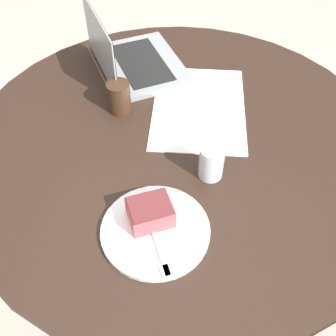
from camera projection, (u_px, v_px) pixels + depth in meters
name	position (u px, v px, depth m)	size (l,w,h in m)	color
ground_plane	(175.00, 264.00, 1.68)	(12.00, 12.00, 0.00)	#B7AD9E
dining_table	(177.00, 165.00, 1.20)	(1.20, 1.20, 0.76)	black
paper_document	(199.00, 107.00, 1.18)	(0.43, 0.33, 0.00)	white
plate	(155.00, 230.00, 0.89)	(0.25, 0.25, 0.01)	white
cake_slice	(149.00, 212.00, 0.88)	(0.12, 0.12, 0.05)	#B74C51
fork	(160.00, 249.00, 0.85)	(0.16, 0.10, 0.00)	silver
coffee_glass	(119.00, 97.00, 1.14)	(0.07, 0.07, 0.09)	#3D2619
water_glass	(211.00, 162.00, 0.97)	(0.06, 0.06, 0.09)	silver
laptop	(132.00, 60.00, 1.29)	(0.42, 0.40, 0.21)	gray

